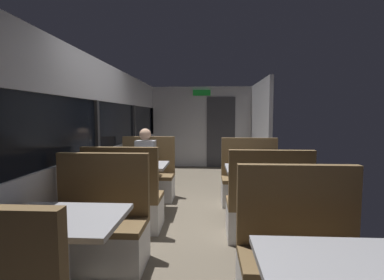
# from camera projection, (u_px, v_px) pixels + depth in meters

# --- Properties ---
(ground_plane) EXTENTS (3.30, 9.20, 0.02)m
(ground_plane) POSITION_uv_depth(u_px,v_px,m) (195.00, 218.00, 4.21)
(ground_plane) COLOR #665B4C
(carriage_window_panel_left) EXTENTS (0.09, 8.48, 2.30)m
(carriage_window_panel_left) POSITION_uv_depth(u_px,v_px,m) (96.00, 141.00, 4.20)
(carriage_window_panel_left) COLOR #B2B2B7
(carriage_window_panel_left) RESTS_ON ground_plane
(carriage_end_bulkhead) EXTENTS (2.90, 0.11, 2.30)m
(carriage_end_bulkhead) POSITION_uv_depth(u_px,v_px,m) (204.00, 127.00, 8.28)
(carriage_end_bulkhead) COLOR #B2B2B7
(carriage_end_bulkhead) RESTS_ON ground_plane
(carriage_aisle_panel_right) EXTENTS (0.08, 2.40, 2.30)m
(carriage_aisle_panel_right) POSITION_uv_depth(u_px,v_px,m) (260.00, 129.00, 7.02)
(carriage_aisle_panel_right) COLOR #B2B2B7
(carriage_aisle_panel_right) RESTS_ON ground_plane
(dining_table_near_window) EXTENTS (0.90, 0.70, 0.74)m
(dining_table_near_window) POSITION_uv_depth(u_px,v_px,m) (61.00, 230.00, 2.13)
(dining_table_near_window) COLOR #9E9EA3
(dining_table_near_window) RESTS_ON ground_plane
(bench_near_window_facing_entry) EXTENTS (0.95, 0.50, 1.10)m
(bench_near_window_facing_entry) POSITION_uv_depth(u_px,v_px,m) (98.00, 232.00, 2.85)
(bench_near_window_facing_entry) COLOR silver
(bench_near_window_facing_entry) RESTS_ON ground_plane
(dining_table_mid_window) EXTENTS (0.90, 0.70, 0.74)m
(dining_table_mid_window) POSITION_uv_depth(u_px,v_px,m) (137.00, 171.00, 4.41)
(dining_table_mid_window) COLOR #9E9EA3
(dining_table_mid_window) RESTS_ON ground_plane
(bench_mid_window_facing_end) EXTENTS (0.95, 0.50, 1.10)m
(bench_mid_window_facing_end) POSITION_uv_depth(u_px,v_px,m) (124.00, 205.00, 3.74)
(bench_mid_window_facing_end) COLOR silver
(bench_mid_window_facing_end) RESTS_ON ground_plane
(bench_mid_window_facing_entry) EXTENTS (0.95, 0.50, 1.10)m
(bench_mid_window_facing_entry) POSITION_uv_depth(u_px,v_px,m) (147.00, 180.00, 5.13)
(bench_mid_window_facing_entry) COLOR silver
(bench_mid_window_facing_entry) RESTS_ON ground_plane
(bench_front_aisle_facing_entry) EXTENTS (0.95, 0.50, 1.10)m
(bench_front_aisle_facing_entry) POSITION_uv_depth(u_px,v_px,m) (302.00, 270.00, 2.15)
(bench_front_aisle_facing_entry) COLOR silver
(bench_front_aisle_facing_entry) RESTS_ON ground_plane
(dining_table_rear_aisle) EXTENTS (0.90, 0.70, 0.74)m
(dining_table_rear_aisle) POSITION_uv_depth(u_px,v_px,m) (258.00, 175.00, 4.11)
(dining_table_rear_aisle) COLOR #9E9EA3
(dining_table_rear_aisle) RESTS_ON ground_plane
(bench_rear_aisle_facing_end) EXTENTS (0.95, 0.50, 1.10)m
(bench_rear_aisle_facing_end) POSITION_uv_depth(u_px,v_px,m) (267.00, 212.00, 3.44)
(bench_rear_aisle_facing_end) COLOR silver
(bench_rear_aisle_facing_end) RESTS_ON ground_plane
(bench_rear_aisle_facing_entry) EXTENTS (0.95, 0.50, 1.10)m
(bench_rear_aisle_facing_entry) POSITION_uv_depth(u_px,v_px,m) (250.00, 184.00, 4.83)
(bench_rear_aisle_facing_entry) COLOR silver
(bench_rear_aisle_facing_entry) RESTS_ON ground_plane
(seated_passenger) EXTENTS (0.47, 0.55, 1.26)m
(seated_passenger) POSITION_uv_depth(u_px,v_px,m) (146.00, 170.00, 5.04)
(seated_passenger) COLOR #26262D
(seated_passenger) RESTS_ON ground_plane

